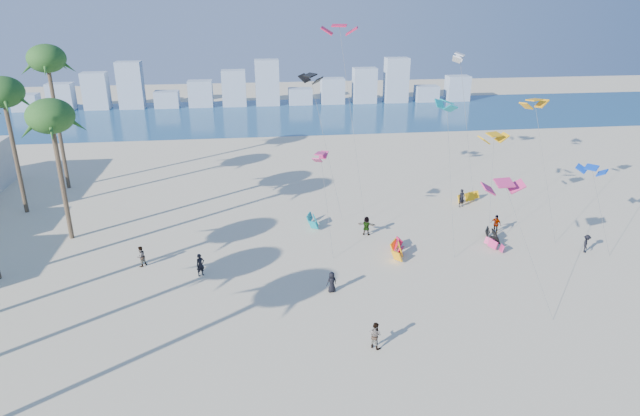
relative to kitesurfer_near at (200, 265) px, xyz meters
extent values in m
plane|color=beige|center=(6.30, -14.57, -0.89)|extent=(220.00, 220.00, 0.00)
plane|color=navy|center=(6.30, 57.43, -0.89)|extent=(220.00, 220.00, 0.00)
imported|color=black|center=(0.00, 0.00, 0.00)|extent=(0.77, 0.69, 1.78)
imported|color=gray|center=(11.12, -10.61, -0.03)|extent=(1.05, 1.05, 1.72)
imported|color=black|center=(9.50, -3.69, -0.11)|extent=(0.88, 0.71, 1.56)
imported|color=gray|center=(25.51, 4.80, -0.03)|extent=(0.94, 1.07, 1.73)
imported|color=black|center=(31.30, 0.09, -0.12)|extent=(1.03, 1.15, 1.54)
imported|color=gray|center=(14.00, 5.86, -0.03)|extent=(1.67, 1.01, 1.72)
imported|color=black|center=(24.84, 11.40, 0.03)|extent=(0.78, 0.64, 1.84)
imported|color=gray|center=(-4.75, 2.16, -0.05)|extent=(1.01, 1.03, 1.68)
cylinder|color=#595959|center=(10.16, 3.81, 2.89)|extent=(0.52, 4.44, 7.58)
cylinder|color=#595959|center=(20.24, 2.98, 4.98)|extent=(0.12, 5.03, 11.76)
cylinder|color=#595959|center=(24.46, 4.29, 3.39)|extent=(1.63, 4.79, 8.58)
cylinder|color=#595959|center=(11.15, 11.20, 5.62)|extent=(2.62, 3.71, 13.03)
cylinder|color=#595959|center=(25.76, 14.04, 6.33)|extent=(1.88, 2.82, 14.44)
cylinder|color=#595959|center=(32.16, 0.33, 2.58)|extent=(1.58, 2.19, 6.94)
cylinder|color=#595959|center=(13.66, 11.84, 7.72)|extent=(1.80, 5.75, 17.24)
cylinder|color=#595959|center=(29.20, 4.46, 4.85)|extent=(1.28, 4.65, 11.49)
cylinder|color=#595959|center=(22.39, -6.66, 3.08)|extent=(2.15, 5.01, 7.95)
cylinder|color=brown|center=(-11.75, 8.43, 4.50)|extent=(0.40, 0.40, 10.79)
ellipsoid|color=#24531D|center=(-11.75, 8.43, 9.90)|extent=(3.80, 3.80, 2.85)
cylinder|color=brown|center=(-17.89, 15.43, 4.94)|extent=(0.40, 0.40, 11.67)
ellipsoid|color=#24531D|center=(-17.89, 15.43, 10.78)|extent=(3.80, 3.80, 2.85)
cylinder|color=brown|center=(-15.91, 22.43, 6.03)|extent=(0.40, 0.40, 13.84)
ellipsoid|color=#24531D|center=(-15.91, 22.43, 12.95)|extent=(3.80, 3.80, 2.85)
cube|color=#9EADBF|center=(-35.70, 67.43, 0.61)|extent=(4.40, 3.00, 3.00)
cube|color=#9EADBF|center=(-29.50, 67.43, 1.51)|extent=(4.40, 3.00, 4.80)
cube|color=#9EADBF|center=(-23.30, 67.43, 2.41)|extent=(4.40, 3.00, 6.60)
cube|color=#9EADBF|center=(-17.10, 67.43, 3.31)|extent=(4.40, 3.00, 8.40)
cube|color=#9EADBF|center=(-10.90, 67.43, 0.61)|extent=(4.40, 3.00, 3.00)
cube|color=#9EADBF|center=(-4.70, 67.43, 1.51)|extent=(4.40, 3.00, 4.80)
cube|color=#9EADBF|center=(1.50, 67.43, 2.41)|extent=(4.40, 3.00, 6.60)
cube|color=#9EADBF|center=(7.70, 67.43, 3.31)|extent=(4.40, 3.00, 8.40)
cube|color=#9EADBF|center=(13.90, 67.43, 0.61)|extent=(4.40, 3.00, 3.00)
cube|color=#9EADBF|center=(20.10, 67.43, 1.51)|extent=(4.40, 3.00, 4.80)
cube|color=#9EADBF|center=(26.30, 67.43, 2.41)|extent=(4.40, 3.00, 6.60)
cube|color=#9EADBF|center=(32.50, 67.43, 3.31)|extent=(4.40, 3.00, 8.40)
cube|color=#9EADBF|center=(38.70, 67.43, 0.61)|extent=(4.40, 3.00, 3.00)
cube|color=#9EADBF|center=(44.90, 67.43, 1.51)|extent=(4.40, 3.00, 4.80)
camera|label=1|loc=(4.26, -38.31, 19.30)|focal=31.18mm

